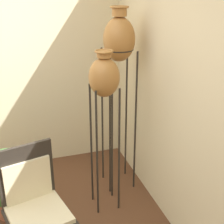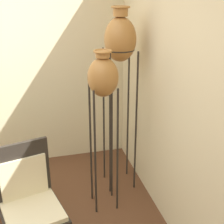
{
  "view_description": "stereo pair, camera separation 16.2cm",
  "coord_description": "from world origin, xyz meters",
  "px_view_note": "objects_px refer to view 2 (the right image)",
  "views": [
    {
      "loc": [
        0.38,
        -2.06,
        2.19
      ],
      "look_at": [
        1.29,
        0.73,
        0.99
      ],
      "focal_mm": 50.0,
      "sensor_mm": 36.0,
      "label": 1
    },
    {
      "loc": [
        0.54,
        -2.11,
        2.19
      ],
      "look_at": [
        1.29,
        0.73,
        0.99
      ],
      "focal_mm": 50.0,
      "sensor_mm": 36.0,
      "label": 2
    }
  ],
  "objects_px": {
    "vase_stand_medium": "(103,81)",
    "vase_stand_tall": "(120,43)",
    "chair": "(29,198)",
    "potted_plant": "(9,177)"
  },
  "relations": [
    {
      "from": "vase_stand_medium",
      "to": "chair",
      "type": "height_order",
      "value": "vase_stand_medium"
    },
    {
      "from": "vase_stand_medium",
      "to": "vase_stand_tall",
      "type": "bearing_deg",
      "value": 52.41
    },
    {
      "from": "vase_stand_tall",
      "to": "chair",
      "type": "height_order",
      "value": "vase_stand_tall"
    },
    {
      "from": "potted_plant",
      "to": "vase_stand_tall",
      "type": "bearing_deg",
      "value": 7.09
    },
    {
      "from": "chair",
      "to": "potted_plant",
      "type": "distance_m",
      "value": 0.75
    },
    {
      "from": "vase_stand_medium",
      "to": "potted_plant",
      "type": "relative_size",
      "value": 2.35
    },
    {
      "from": "vase_stand_tall",
      "to": "vase_stand_medium",
      "type": "height_order",
      "value": "vase_stand_tall"
    },
    {
      "from": "vase_stand_tall",
      "to": "vase_stand_medium",
      "type": "relative_size",
      "value": 1.21
    },
    {
      "from": "chair",
      "to": "vase_stand_tall",
      "type": "bearing_deg",
      "value": 25.95
    },
    {
      "from": "vase_stand_tall",
      "to": "potted_plant",
      "type": "distance_m",
      "value": 1.76
    }
  ]
}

